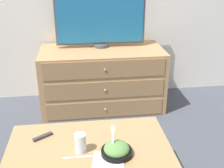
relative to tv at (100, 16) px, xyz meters
name	(u,v)px	position (x,y,z in m)	size (l,w,h in m)	color
ground_plane	(89,93)	(-0.13, 0.23, -0.93)	(12.00, 12.00, 0.00)	#474C56
dresser	(102,78)	(0.00, -0.10, -0.62)	(1.24, 0.60, 0.63)	tan
tv	(100,16)	(0.00, 0.00, 0.00)	(0.90, 0.15, 0.60)	#515156
coffee_table	(89,153)	(-0.20, -1.37, -0.58)	(1.00, 0.59, 0.40)	tan
takeout_bowl	(117,150)	(-0.04, -1.47, -0.50)	(0.18, 0.18, 0.18)	black
drink_cup	(80,144)	(-0.25, -1.42, -0.48)	(0.07, 0.07, 0.12)	white
napkin	(108,162)	(-0.10, -1.53, -0.53)	(0.20, 0.20, 0.00)	white
knife	(79,157)	(-0.26, -1.47, -0.53)	(0.19, 0.01, 0.01)	white
remote_control	(43,137)	(-0.49, -1.25, -0.52)	(0.12, 0.09, 0.02)	#38383D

